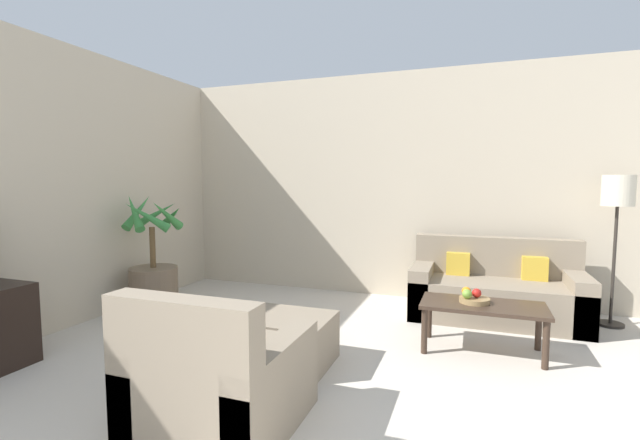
{
  "coord_description": "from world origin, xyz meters",
  "views": [
    {
      "loc": [
        0.2,
        0.47,
        1.4
      ],
      "look_at": [
        -1.32,
        4.67,
        1.0
      ],
      "focal_mm": 24.0,
      "sensor_mm": 36.0,
      "label": 1
    }
  ],
  "objects_px": {
    "potted_palm": "(154,274)",
    "sofa_loveseat": "(495,292)",
    "coffee_table": "(483,311)",
    "fruit_bowl": "(474,300)",
    "orange_fruit": "(466,291)",
    "armchair": "(220,382)",
    "apple_red": "(477,293)",
    "floor_lamp": "(618,201)",
    "apple_green": "(467,294)",
    "ottoman": "(288,340)"
  },
  "relations": [
    {
      "from": "potted_palm",
      "to": "sofa_loveseat",
      "type": "bearing_deg",
      "value": 15.22
    },
    {
      "from": "coffee_table",
      "to": "fruit_bowl",
      "type": "height_order",
      "value": "fruit_bowl"
    },
    {
      "from": "fruit_bowl",
      "to": "orange_fruit",
      "type": "bearing_deg",
      "value": 148.4
    },
    {
      "from": "coffee_table",
      "to": "orange_fruit",
      "type": "distance_m",
      "value": 0.2
    },
    {
      "from": "armchair",
      "to": "sofa_loveseat",
      "type": "bearing_deg",
      "value": 59.69
    },
    {
      "from": "apple_red",
      "to": "armchair",
      "type": "height_order",
      "value": "armchair"
    },
    {
      "from": "floor_lamp",
      "to": "apple_green",
      "type": "distance_m",
      "value": 1.9
    },
    {
      "from": "potted_palm",
      "to": "apple_red",
      "type": "distance_m",
      "value": 3.31
    },
    {
      "from": "sofa_loveseat",
      "to": "armchair",
      "type": "xyz_separation_m",
      "value": [
        -1.55,
        -2.66,
        -0.0
      ]
    },
    {
      "from": "potted_palm",
      "to": "coffee_table",
      "type": "distance_m",
      "value": 3.36
    },
    {
      "from": "potted_palm",
      "to": "armchair",
      "type": "xyz_separation_m",
      "value": [
        1.94,
        -1.71,
        -0.13
      ]
    },
    {
      "from": "fruit_bowl",
      "to": "armchair",
      "type": "distance_m",
      "value": 2.17
    },
    {
      "from": "coffee_table",
      "to": "fruit_bowl",
      "type": "xyz_separation_m",
      "value": [
        -0.07,
        0.01,
        0.08
      ]
    },
    {
      "from": "potted_palm",
      "to": "sofa_loveseat",
      "type": "height_order",
      "value": "potted_palm"
    },
    {
      "from": "apple_green",
      "to": "orange_fruit",
      "type": "height_order",
      "value": "apple_green"
    },
    {
      "from": "sofa_loveseat",
      "to": "ottoman",
      "type": "distance_m",
      "value": 2.32
    },
    {
      "from": "armchair",
      "to": "floor_lamp",
      "type": "bearing_deg",
      "value": 46.98
    },
    {
      "from": "floor_lamp",
      "to": "apple_green",
      "type": "bearing_deg",
      "value": -138.82
    },
    {
      "from": "sofa_loveseat",
      "to": "floor_lamp",
      "type": "distance_m",
      "value": 1.42
    },
    {
      "from": "sofa_loveseat",
      "to": "apple_green",
      "type": "height_order",
      "value": "sofa_loveseat"
    },
    {
      "from": "coffee_table",
      "to": "orange_fruit",
      "type": "relative_size",
      "value": 12.79
    },
    {
      "from": "coffee_table",
      "to": "apple_green",
      "type": "distance_m",
      "value": 0.19
    },
    {
      "from": "potted_palm",
      "to": "apple_red",
      "type": "xyz_separation_m",
      "value": [
        3.31,
        0.0,
        0.08
      ]
    },
    {
      "from": "apple_red",
      "to": "ottoman",
      "type": "bearing_deg",
      "value": -150.27
    },
    {
      "from": "floor_lamp",
      "to": "fruit_bowl",
      "type": "height_order",
      "value": "floor_lamp"
    },
    {
      "from": "potted_palm",
      "to": "apple_red",
      "type": "relative_size",
      "value": 17.09
    },
    {
      "from": "fruit_bowl",
      "to": "ottoman",
      "type": "relative_size",
      "value": 0.37
    },
    {
      "from": "potted_palm",
      "to": "fruit_bowl",
      "type": "xyz_separation_m",
      "value": [
        3.29,
        -0.01,
        0.03
      ]
    },
    {
      "from": "fruit_bowl",
      "to": "ottoman",
      "type": "bearing_deg",
      "value": -150.45
    },
    {
      "from": "fruit_bowl",
      "to": "armchair",
      "type": "relative_size",
      "value": 0.28
    },
    {
      "from": "fruit_bowl",
      "to": "apple_green",
      "type": "distance_m",
      "value": 0.1
    },
    {
      "from": "armchair",
      "to": "orange_fruit",
      "type": "bearing_deg",
      "value": 53.49
    },
    {
      "from": "apple_red",
      "to": "apple_green",
      "type": "xyz_separation_m",
      "value": [
        -0.07,
        -0.07,
        0.0
      ]
    },
    {
      "from": "apple_red",
      "to": "floor_lamp",
      "type": "bearing_deg",
      "value": 41.17
    },
    {
      "from": "sofa_loveseat",
      "to": "apple_green",
      "type": "bearing_deg",
      "value": -104.47
    },
    {
      "from": "fruit_bowl",
      "to": "apple_green",
      "type": "xyz_separation_m",
      "value": [
        -0.06,
        -0.05,
        0.06
      ]
    },
    {
      "from": "sofa_loveseat",
      "to": "fruit_bowl",
      "type": "xyz_separation_m",
      "value": [
        -0.2,
        -0.96,
        0.15
      ]
    },
    {
      "from": "apple_green",
      "to": "armchair",
      "type": "height_order",
      "value": "armchair"
    },
    {
      "from": "floor_lamp",
      "to": "orange_fruit",
      "type": "relative_size",
      "value": 19.18
    },
    {
      "from": "fruit_bowl",
      "to": "apple_red",
      "type": "distance_m",
      "value": 0.06
    },
    {
      "from": "floor_lamp",
      "to": "apple_green",
      "type": "relative_size",
      "value": 18.71
    },
    {
      "from": "floor_lamp",
      "to": "ottoman",
      "type": "xyz_separation_m",
      "value": [
        -2.61,
        -1.87,
        -1.03
      ]
    },
    {
      "from": "apple_red",
      "to": "orange_fruit",
      "type": "bearing_deg",
      "value": 161.97
    },
    {
      "from": "fruit_bowl",
      "to": "armchair",
      "type": "xyz_separation_m",
      "value": [
        -1.35,
        -1.69,
        -0.15
      ]
    },
    {
      "from": "coffee_table",
      "to": "armchair",
      "type": "bearing_deg",
      "value": -130.12
    },
    {
      "from": "coffee_table",
      "to": "ottoman",
      "type": "xyz_separation_m",
      "value": [
        -1.41,
        -0.75,
        -0.16
      ]
    },
    {
      "from": "potted_palm",
      "to": "fruit_bowl",
      "type": "height_order",
      "value": "potted_palm"
    },
    {
      "from": "potted_palm",
      "to": "apple_green",
      "type": "height_order",
      "value": "potted_palm"
    },
    {
      "from": "coffee_table",
      "to": "ottoman",
      "type": "distance_m",
      "value": 1.61
    },
    {
      "from": "coffee_table",
      "to": "fruit_bowl",
      "type": "bearing_deg",
      "value": 167.96
    }
  ]
}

